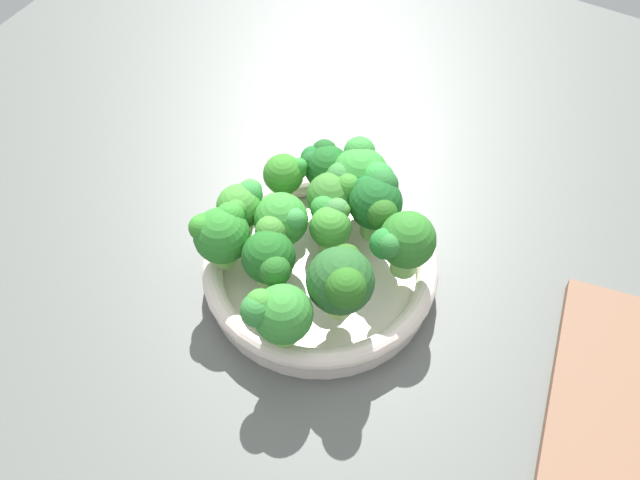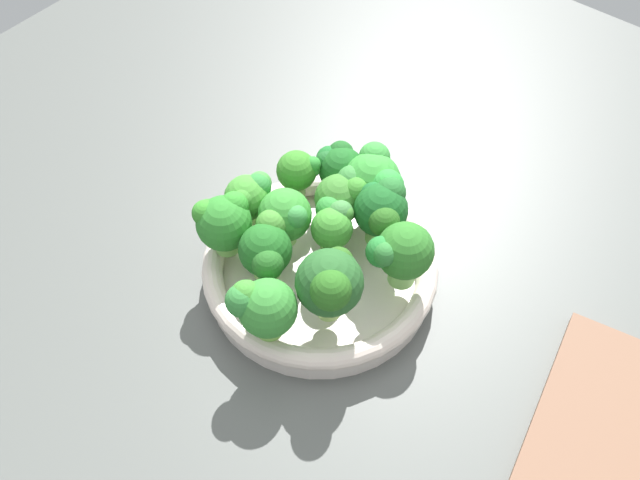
% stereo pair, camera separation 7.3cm
% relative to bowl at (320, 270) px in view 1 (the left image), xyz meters
% --- Properties ---
extents(ground_plane, '(1.30, 1.30, 0.03)m').
position_rel_bowl_xyz_m(ground_plane, '(-0.02, -0.03, -0.03)').
color(ground_plane, '#535653').
extents(bowl, '(0.24, 0.24, 0.04)m').
position_rel_bowl_xyz_m(bowl, '(0.00, 0.00, 0.00)').
color(bowl, silver).
rests_on(bowl, ground_plane).
extents(broccoli_floret_0, '(0.06, 0.06, 0.06)m').
position_rel_bowl_xyz_m(broccoli_floret_0, '(-0.05, 0.03, 0.06)').
color(broccoli_floret_0, '#8BC060').
rests_on(broccoli_floret_0, bowl).
extents(broccoli_floret_1, '(0.06, 0.05, 0.06)m').
position_rel_bowl_xyz_m(broccoli_floret_1, '(0.05, 0.01, 0.06)').
color(broccoli_floret_1, '#8CD05B').
rests_on(broccoli_floret_1, bowl).
extents(broccoli_floret_2, '(0.05, 0.04, 0.06)m').
position_rel_bowl_xyz_m(broccoli_floret_2, '(0.02, -0.00, 0.06)').
color(broccoli_floret_2, '#92D067').
rests_on(broccoli_floret_2, bowl).
extents(broccoli_floret_3, '(0.07, 0.06, 0.08)m').
position_rel_bowl_xyz_m(broccoli_floret_3, '(-0.05, -0.05, 0.07)').
color(broccoli_floret_3, '#A2CE67').
rests_on(broccoli_floret_3, bowl).
extents(broccoli_floret_4, '(0.06, 0.06, 0.07)m').
position_rel_bowl_xyz_m(broccoli_floret_4, '(0.03, -0.08, 0.06)').
color(broccoli_floret_4, '#8BCD68').
rests_on(broccoli_floret_4, bowl).
extents(broccoli_floret_5, '(0.06, 0.06, 0.07)m').
position_rel_bowl_xyz_m(broccoli_floret_5, '(0.06, -0.03, 0.07)').
color(broccoli_floret_5, '#7FBD60').
rests_on(broccoli_floret_5, bowl).
extents(broccoli_floret_6, '(0.06, 0.06, 0.07)m').
position_rel_bowl_xyz_m(broccoli_floret_6, '(-0.05, 0.08, 0.06)').
color(broccoli_floret_6, '#82C55C').
rests_on(broccoli_floret_6, bowl).
extents(broccoli_floret_7, '(0.05, 0.05, 0.06)m').
position_rel_bowl_xyz_m(broccoli_floret_7, '(0.09, 0.04, 0.05)').
color(broccoli_floret_7, '#9AD56D').
rests_on(broccoli_floret_7, bowl).
extents(broccoli_floret_8, '(0.06, 0.06, 0.06)m').
position_rel_bowl_xyz_m(broccoli_floret_8, '(-0.10, -0.01, 0.06)').
color(broccoli_floret_8, '#80C04D').
rests_on(broccoli_floret_8, bowl).
extents(broccoli_floret_9, '(0.04, 0.04, 0.06)m').
position_rel_bowl_xyz_m(broccoli_floret_9, '(0.05, 0.07, 0.06)').
color(broccoli_floret_9, '#99CA70').
rests_on(broccoli_floret_9, bowl).
extents(broccoli_floret_10, '(0.07, 0.07, 0.07)m').
position_rel_bowl_xyz_m(broccoli_floret_10, '(0.09, 0.00, 0.06)').
color(broccoli_floret_10, '#88B74E').
rests_on(broccoli_floret_10, bowl).
extents(broccoli_floret_11, '(0.07, 0.06, 0.07)m').
position_rel_bowl_xyz_m(broccoli_floret_11, '(-0.01, 0.04, 0.06)').
color(broccoli_floret_11, '#8DC662').
rests_on(broccoli_floret_11, bowl).
extents(broccoli_floret_12, '(0.05, 0.05, 0.06)m').
position_rel_bowl_xyz_m(broccoli_floret_12, '(-0.01, 0.09, 0.06)').
color(broccoli_floret_12, '#99CE67').
rests_on(broccoli_floret_12, bowl).
extents(cutting_board, '(0.29, 0.21, 0.02)m').
position_rel_bowl_xyz_m(cutting_board, '(0.01, -0.33, -0.01)').
color(cutting_board, brown).
rests_on(cutting_board, ground_plane).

